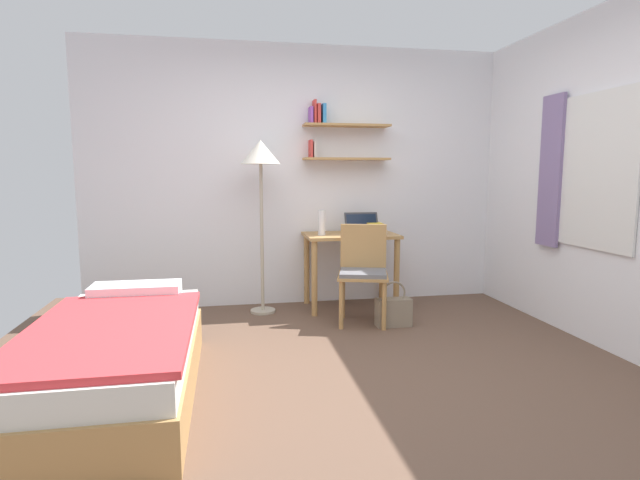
% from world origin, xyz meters
% --- Properties ---
extents(ground_plane, '(5.28, 5.28, 0.00)m').
position_xyz_m(ground_plane, '(0.00, 0.00, 0.00)').
color(ground_plane, brown).
extents(wall_back, '(4.40, 0.27, 2.60)m').
position_xyz_m(wall_back, '(0.01, 2.02, 1.31)').
color(wall_back, white).
rests_on(wall_back, ground_plane).
extents(wall_right, '(0.10, 4.40, 2.60)m').
position_xyz_m(wall_right, '(2.02, 0.03, 1.30)').
color(wall_right, white).
rests_on(wall_right, ground_plane).
extents(bed, '(0.90, 1.84, 0.54)m').
position_xyz_m(bed, '(-1.46, -0.03, 0.24)').
color(bed, '#B2844C').
rests_on(bed, ground_plane).
extents(desk, '(0.90, 0.56, 0.74)m').
position_xyz_m(desk, '(0.39, 1.70, 0.59)').
color(desk, '#B2844C').
rests_on(desk, ground_plane).
extents(desk_chair, '(0.53, 0.50, 0.88)m').
position_xyz_m(desk_chair, '(0.38, 1.20, 0.49)').
color(desk_chair, '#B2844C').
rests_on(desk_chair, ground_plane).
extents(standing_lamp, '(0.37, 0.37, 1.64)m').
position_xyz_m(standing_lamp, '(-0.48, 1.68, 1.43)').
color(standing_lamp, '#B2A893').
rests_on(standing_lamp, ground_plane).
extents(laptop, '(0.34, 0.22, 0.21)m').
position_xyz_m(laptop, '(0.51, 1.70, 0.80)').
color(laptop, '#2D2D33').
rests_on(laptop, desk).
extents(water_bottle, '(0.07, 0.07, 0.24)m').
position_xyz_m(water_bottle, '(0.09, 1.64, 0.86)').
color(water_bottle, silver).
rests_on(water_bottle, desk).
extents(book_stack, '(0.19, 0.24, 0.10)m').
position_xyz_m(book_stack, '(0.64, 1.69, 0.79)').
color(book_stack, silver).
rests_on(book_stack, desk).
extents(handbag, '(0.31, 0.13, 0.40)m').
position_xyz_m(handbag, '(0.62, 1.03, 0.13)').
color(handbag, gray).
rests_on(handbag, ground_plane).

